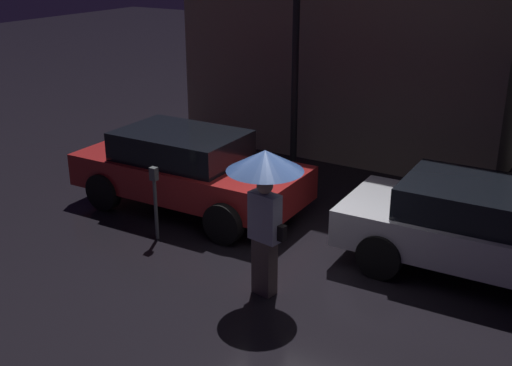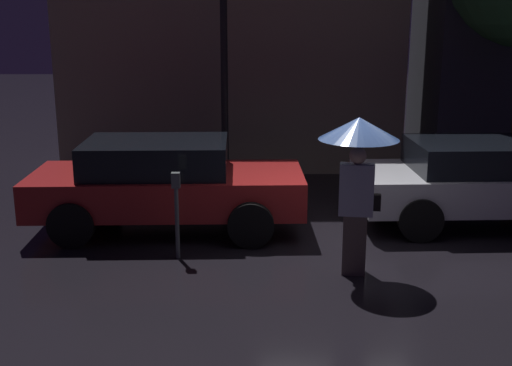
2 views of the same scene
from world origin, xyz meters
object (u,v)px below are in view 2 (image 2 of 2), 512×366
object	(u,v)px
parked_car_red	(168,182)
parked_car_silver	(492,180)
parking_meter	(180,206)
street_lamp_near	(227,36)
pedestrian_with_umbrella	(361,153)

from	to	relation	value
parked_car_red	parked_car_silver	xyz separation A→B (m)	(5.36, 0.28, -0.03)
parking_meter	street_lamp_near	world-z (taller)	street_lamp_near
parked_car_red	pedestrian_with_umbrella	distance (m)	3.51
parking_meter	parked_car_silver	bearing A→B (deg)	17.88
pedestrian_with_umbrella	parking_meter	bearing A→B (deg)	-4.08
parked_car_silver	pedestrian_with_umbrella	size ratio (longest dim) A/B	2.10
pedestrian_with_umbrella	street_lamp_near	distance (m)	5.00
parked_car_silver	pedestrian_with_umbrella	xyz separation A→B (m)	(-2.55, -2.19, 0.92)
parking_meter	pedestrian_with_umbrella	bearing A→B (deg)	-13.09
parked_car_red	pedestrian_with_umbrella	bearing A→B (deg)	-35.71
parking_meter	parked_car_red	bearing A→B (deg)	104.60
pedestrian_with_umbrella	parking_meter	world-z (taller)	pedestrian_with_umbrella
parked_car_silver	parking_meter	size ratio (longest dim) A/B	3.54
pedestrian_with_umbrella	street_lamp_near	xyz separation A→B (m)	(-1.95, 4.40, 1.36)
parked_car_red	parking_meter	world-z (taller)	parked_car_red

